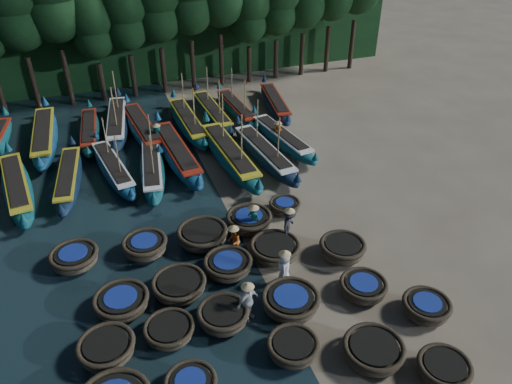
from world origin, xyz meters
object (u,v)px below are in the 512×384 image
object	(u,v)px
fisherman_4	(248,301)
long_boat_5	(177,153)
coracle_16	(179,286)
coracle_22	(203,235)
coracle_15	(122,302)
coracle_8	(373,351)
coracle_4	(444,369)
coracle_11	(169,330)
fisherman_0	(284,268)
fisherman_6	(278,132)
long_boat_1	(17,187)
long_boat_3	(113,168)
long_boat_16	(236,109)
long_boat_15	(212,112)
long_boat_6	(230,155)
long_boat_4	(152,168)
long_boat_7	(264,153)
coracle_21	(145,246)
coracle_10	(107,349)
fisherman_2	(234,240)
long_boat_13	(142,128)
fisherman_3	(289,224)
long_boat_8	(282,138)
fisherman_5	(157,136)
long_boat_10	(44,136)
coracle_18	(275,249)
coracle_20	(74,258)
coracle_12	(223,316)
long_boat_11	(90,131)
coracle_7	(293,348)
long_boat_12	(117,122)
coracle_13	(291,301)
coracle_9	(426,307)
coracle_14	(363,287)
coracle_24	(285,206)
long_boat_14	(188,122)
fisherman_1	(254,219)
coracle_23	(249,221)
long_boat_17	(275,103)
coracle_17	(228,265)
coracle_19	(342,249)

from	to	relation	value
fisherman_4	long_boat_5	bearing A→B (deg)	65.98
coracle_16	coracle_22	xyz separation A→B (m)	(1.72, 2.81, 0.06)
coracle_15	coracle_22	distance (m)	5.03
coracle_8	coracle_4	bearing A→B (deg)	-38.24
coracle_11	coracle_16	size ratio (longest dim) A/B	1.00
fisherman_0	fisherman_6	size ratio (longest dim) A/B	1.13
long_boat_1	long_boat_3	world-z (taller)	long_boat_3
long_boat_16	long_boat_15	bearing A→B (deg)	-179.67
long_boat_6	long_boat_4	bearing A→B (deg)	174.03
long_boat_7	long_boat_5	bearing A→B (deg)	154.47
coracle_21	long_boat_5	bearing A→B (deg)	68.21
coracle_10	fisherman_2	xyz separation A→B (m)	(6.00, 3.89, 0.38)
long_boat_13	fisherman_3	xyz separation A→B (m)	(4.78, -13.05, 0.33)
long_boat_8	fisherman_6	xyz separation A→B (m)	(-0.16, 0.31, 0.31)
fisherman_4	fisherman_5	size ratio (longest dim) A/B	1.08
coracle_16	long_boat_10	world-z (taller)	long_boat_10
coracle_16	coracle_18	size ratio (longest dim) A/B	0.86
coracle_21	long_boat_5	world-z (taller)	long_boat_5
coracle_18	long_boat_5	xyz separation A→B (m)	(-2.33, 9.97, 0.17)
coracle_15	coracle_18	bearing A→B (deg)	7.97
coracle_22	coracle_21	bearing A→B (deg)	177.40
coracle_16	long_boat_15	size ratio (longest dim) A/B	0.30
long_boat_8	coracle_4	bearing A→B (deg)	-103.12
coracle_15	coracle_20	size ratio (longest dim) A/B	0.98
coracle_12	long_boat_11	xyz separation A→B (m)	(-3.64, 17.94, 0.03)
long_boat_15	coracle_7	bearing A→B (deg)	-99.77
coracle_4	long_boat_7	world-z (taller)	long_boat_7
long_boat_12	long_boat_13	bearing A→B (deg)	-37.12
coracle_12	long_boat_11	size ratio (longest dim) A/B	0.29
coracle_11	fisherman_0	world-z (taller)	fisherman_0
coracle_10	coracle_13	world-z (taller)	coracle_13
long_boat_6	fisherman_3	bearing A→B (deg)	-89.49
fisherman_4	coracle_15	bearing A→B (deg)	131.51
coracle_9	coracle_21	size ratio (longest dim) A/B	1.02
coracle_14	coracle_20	xyz separation A→B (m)	(-11.04, 5.81, 0.05)
coracle_24	long_boat_7	distance (m)	5.25
long_boat_14	fisherman_1	bearing A→B (deg)	-89.90
coracle_23	long_boat_17	world-z (taller)	long_boat_17
coracle_18	coracle_24	bearing A→B (deg)	60.46
coracle_17	fisherman_1	size ratio (longest dim) A/B	1.19
long_boat_11	fisherman_3	world-z (taller)	fisherman_3
coracle_4	coracle_12	distance (m)	8.06
long_boat_6	coracle_21	bearing A→B (deg)	-135.96
coracle_7	coracle_22	bearing A→B (deg)	101.19
coracle_22	fisherman_3	distance (m)	4.05
coracle_19	fisherman_5	distance (m)	14.34
coracle_10	coracle_12	bearing A→B (deg)	0.79
long_boat_12	coracle_22	bearing A→B (deg)	-71.94
coracle_21	long_boat_15	size ratio (longest dim) A/B	0.26
coracle_19	long_boat_11	xyz separation A→B (m)	(-9.80, 15.96, 0.01)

